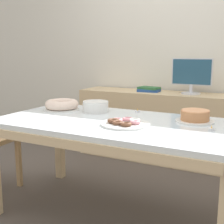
{
  "coord_description": "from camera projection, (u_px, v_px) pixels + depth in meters",
  "views": [
    {
      "loc": [
        0.97,
        -1.95,
        1.22
      ],
      "look_at": [
        -0.04,
        0.0,
        0.79
      ],
      "focal_mm": 50.0,
      "sensor_mm": 36.0,
      "label": 1
    }
  ],
  "objects": [
    {
      "name": "pastry_platter",
      "position": [
        125.0,
        123.0,
        2.1
      ],
      "size": [
        0.34,
        0.34,
        0.04
      ],
      "color": "white",
      "rests_on": "dining_table"
    },
    {
      "name": "tealight_centre",
      "position": [
        212.0,
        129.0,
        1.95
      ],
      "size": [
        0.04,
        0.04,
        0.04
      ],
      "color": "silver",
      "rests_on": "dining_table"
    },
    {
      "name": "cake_golden_bundt",
      "position": [
        62.0,
        105.0,
        2.65
      ],
      "size": [
        0.29,
        0.29,
        0.09
      ],
      "color": "white",
      "rests_on": "dining_table"
    },
    {
      "name": "book_stack",
      "position": [
        149.0,
        89.0,
        3.52
      ],
      "size": [
        0.25,
        0.19,
        0.05
      ],
      "color": "#23478C",
      "rests_on": "sideboard"
    },
    {
      "name": "wall_back",
      "position": [
        181.0,
        45.0,
        3.57
      ],
      "size": [
        8.0,
        0.1,
        2.6
      ],
      "primitive_type": "cube",
      "color": "silver",
      "rests_on": "ground"
    },
    {
      "name": "sideboard",
      "position": [
        170.0,
        128.0,
        3.48
      ],
      "size": [
        2.12,
        0.44,
        0.78
      ],
      "color": "#D1B284",
      "rests_on": "ground"
    },
    {
      "name": "ground_plane",
      "position": [
        116.0,
        215.0,
        2.37
      ],
      "size": [
        12.0,
        12.0,
        0.0
      ],
      "primitive_type": "plane",
      "color": "#564C44"
    },
    {
      "name": "dining_table",
      "position": [
        116.0,
        132.0,
        2.25
      ],
      "size": [
        1.77,
        0.94,
        0.73
      ],
      "color": "silver",
      "rests_on": "ground"
    },
    {
      "name": "cake_chocolate_round",
      "position": [
        195.0,
        116.0,
        2.19
      ],
      "size": [
        0.27,
        0.27,
        0.09
      ],
      "color": "white",
      "rests_on": "dining_table"
    },
    {
      "name": "plate_stack",
      "position": [
        96.0,
        107.0,
        2.56
      ],
      "size": [
        0.21,
        0.21,
        0.09
      ],
      "color": "white",
      "rests_on": "dining_table"
    },
    {
      "name": "computer_monitor",
      "position": [
        192.0,
        76.0,
        3.28
      ],
      "size": [
        0.42,
        0.2,
        0.38
      ],
      "color": "silver",
      "rests_on": "sideboard"
    },
    {
      "name": "tealight_near_front",
      "position": [
        137.0,
        111.0,
        2.55
      ],
      "size": [
        0.04,
        0.04,
        0.04
      ],
      "color": "silver",
      "rests_on": "dining_table"
    }
  ]
}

